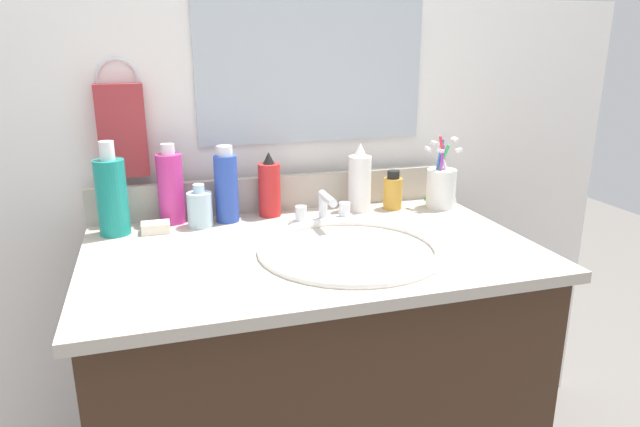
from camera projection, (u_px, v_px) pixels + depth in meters
name	position (u px, v px, depth m)	size (l,w,h in m)	color
vanity_cabinet	(311.00, 401.00, 1.34)	(0.91, 0.55, 0.74)	#382316
countertop	(311.00, 250.00, 1.23)	(0.95, 0.60, 0.02)	#B2A899
backsplash	(280.00, 193.00, 1.48)	(0.95, 0.02, 0.09)	#B2A899
back_wall	(276.00, 242.00, 1.58)	(2.05, 0.04, 1.30)	white
mirror_panel	(312.00, 31.00, 1.43)	(0.60, 0.01, 0.56)	#B2BCC6
towel_ring	(117.00, 79.00, 1.33)	(0.10, 0.10, 0.01)	silver
hand_towel	(122.00, 131.00, 1.34)	(0.11, 0.04, 0.22)	#A53338
sink_basin	(351.00, 264.00, 1.20)	(0.40, 0.40, 0.11)	white
faucet	(324.00, 213.00, 1.36)	(0.16, 0.10, 0.08)	silver
bottle_lotion_white	(360.00, 181.00, 1.46)	(0.06, 0.06, 0.18)	white
bottle_mouthwash_teal	(112.00, 195.00, 1.27)	(0.07, 0.07, 0.21)	teal
bottle_gel_clear	(200.00, 209.00, 1.34)	(0.06, 0.06, 0.10)	silver
bottle_soap_pink	(171.00, 187.00, 1.36)	(0.06, 0.06, 0.19)	#D8338C
bottle_spray_red	(269.00, 188.00, 1.42)	(0.05, 0.05, 0.16)	red
bottle_shampoo_blue	(226.00, 186.00, 1.37)	(0.06, 0.06, 0.19)	#2D4CB2
bottle_oil_amber	(393.00, 192.00, 1.49)	(0.05, 0.05, 0.10)	gold
cup_white_ceramic	(441.00, 187.00, 1.50)	(0.09, 0.08, 0.19)	white
soap_bar	(156.00, 227.00, 1.31)	(0.06, 0.04, 0.02)	white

